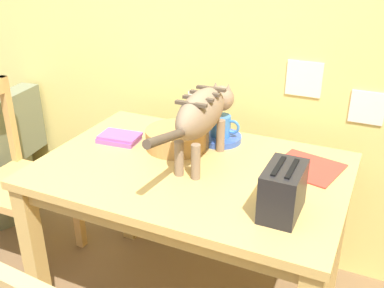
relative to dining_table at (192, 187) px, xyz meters
name	(u,v)px	position (x,y,z in m)	size (l,w,h in m)	color
wall_rear	(244,17)	(-0.02, 0.62, 0.59)	(4.45, 0.11, 2.50)	#E8D376
dining_table	(192,187)	(0.00, 0.00, 0.00)	(1.22, 0.83, 0.76)	tan
cat	(203,113)	(0.02, 0.07, 0.30)	(0.14, 0.72, 0.30)	#806951
saucer_bowl	(220,138)	(0.01, 0.28, 0.11)	(0.19, 0.19, 0.03)	#3151B0
coffee_mug	(221,126)	(0.02, 0.28, 0.17)	(0.14, 0.09, 0.09)	#3673BE
magazine	(307,167)	(0.43, 0.18, 0.10)	(0.25, 0.23, 0.01)	red
book_stack	(119,138)	(-0.40, 0.08, 0.11)	(0.19, 0.13, 0.03)	#8C509D
wicker_basket	(176,138)	(-0.14, 0.14, 0.14)	(0.27, 0.27, 0.08)	#B07F43
toaster	(283,191)	(0.41, -0.18, 0.18)	(0.12, 0.20, 0.18)	black
wooden_chair_near	(13,181)	(-0.99, -0.03, -0.20)	(0.43, 0.43, 0.95)	tan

